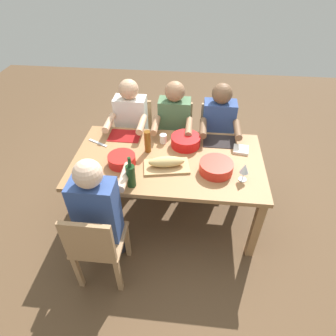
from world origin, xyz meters
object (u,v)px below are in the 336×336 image
object	(u,v)px
diner_near_left	(218,129)
cup_near_center	(163,139)
napkin_stack	(241,150)
serving_bowl_pasta	(216,167)
serving_bowl_greens	(122,159)
beer_bottle	(148,142)
chair_near_left	(215,136)
serving_bowl_fruit	(186,140)
wine_bottle	(131,175)
chair_near_center	(175,134)
chair_near_right	(136,132)
chair_far_right	(96,245)
diner_near_center	(174,127)
wine_glass	(245,169)
bread_loaf	(167,162)
dining_table	(168,166)
diner_near_right	(131,124)
cutting_board	(167,167)
diner_far_right	(99,208)

from	to	relation	value
diner_near_left	cup_near_center	distance (m)	0.67
napkin_stack	serving_bowl_pasta	bearing A→B (deg)	53.59
serving_bowl_greens	beer_bottle	world-z (taller)	beer_bottle
chair_near_left	serving_bowl_fruit	distance (m)	0.74
wine_bottle	beer_bottle	size ratio (longest dim) A/B	1.32
chair_near_center	chair_near_right	bearing A→B (deg)	0.00
chair_far_right	serving_bowl_pasta	world-z (taller)	chair_far_right
chair_near_left	diner_near_left	distance (m)	0.28
diner_near_center	serving_bowl_fruit	distance (m)	0.43
wine_bottle	wine_glass	xyz separation A→B (m)	(-0.92, -0.16, 0.01)
diner_near_center	chair_far_right	bearing A→B (deg)	71.52
chair_near_left	bread_loaf	bearing A→B (deg)	63.01
diner_near_center	chair_near_left	bearing A→B (deg)	-159.13
dining_table	diner_near_center	distance (m)	0.63
chair_near_center	diner_near_right	bearing A→B (deg)	20.87
diner_near_center	beer_bottle	xyz separation A→B (m)	(0.20, 0.53, 0.15)
chair_near_right	chair_far_right	bearing A→B (deg)	90.00
chair_near_left	wine_glass	bearing A→B (deg)	99.73
diner_near_center	beer_bottle	distance (m)	0.59
serving_bowl_fruit	chair_far_right	bearing A→B (deg)	58.94
cutting_board	serving_bowl_fruit	bearing A→B (deg)	-111.90
chair_near_right	cutting_board	xyz separation A→B (m)	(-0.49, 0.94, 0.27)
chair_near_right	diner_near_center	world-z (taller)	diner_near_center
diner_near_left	napkin_stack	world-z (taller)	diner_near_left
chair_near_left	serving_bowl_greens	bearing A→B (deg)	46.25
serving_bowl_fruit	napkin_stack	xyz separation A→B (m)	(-0.53, 0.03, -0.05)
diner_near_right	serving_bowl_fruit	world-z (taller)	diner_near_right
serving_bowl_fruit	serving_bowl_pasta	world-z (taller)	serving_bowl_fruit
chair_far_right	chair_near_left	bearing A→B (deg)	-120.66
diner_near_right	diner_far_right	bearing A→B (deg)	90.00
diner_far_right	bread_loaf	world-z (taller)	diner_far_right
chair_near_center	cup_near_center	distance (m)	0.63
chair_near_left	serving_bowl_pasta	size ratio (longest dim) A/B	2.90
chair_near_center	cup_near_center	xyz separation A→B (m)	(0.07, 0.55, 0.30)
cup_near_center	diner_near_left	bearing A→B (deg)	-146.51
diner_far_right	wine_bottle	size ratio (longest dim) A/B	4.14
dining_table	serving_bowl_greens	world-z (taller)	serving_bowl_greens
serving_bowl_pasta	cutting_board	distance (m)	0.43
diner_far_right	napkin_stack	bearing A→B (deg)	-144.49
dining_table	beer_bottle	bearing A→B (deg)	-25.94
bread_loaf	wine_bottle	size ratio (longest dim) A/B	1.10
chair_near_center	wine_glass	xyz separation A→B (m)	(-0.66, 1.03, 0.37)
chair_far_right	diner_near_right	bearing A→B (deg)	-90.00
dining_table	serving_bowl_greens	size ratio (longest dim) A/B	7.08
serving_bowl_greens	cutting_board	size ratio (longest dim) A/B	0.62
napkin_stack	diner_far_right	bearing A→B (deg)	35.51
dining_table	diner_far_right	distance (m)	0.79
chair_far_right	wine_bottle	xyz separation A→B (m)	(-0.22, -0.43, 0.37)
dining_table	serving_bowl_pasta	distance (m)	0.47
diner_near_right	chair_near_left	world-z (taller)	diner_near_right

